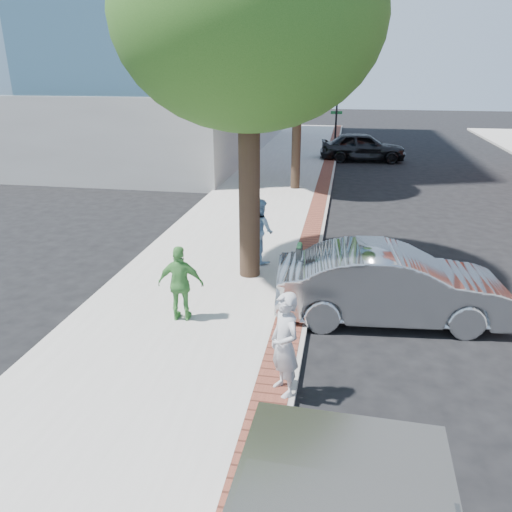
% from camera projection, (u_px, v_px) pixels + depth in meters
% --- Properties ---
extents(ground, '(120.00, 120.00, 0.00)m').
position_uv_depth(ground, '(260.00, 315.00, 11.12)').
color(ground, black).
rests_on(ground, ground).
extents(sidewalk, '(5.00, 60.00, 0.15)m').
position_uv_depth(sidewalk, '(257.00, 212.00, 18.71)').
color(sidewalk, '#9E9991').
rests_on(sidewalk, ground).
extents(brick_strip, '(0.60, 60.00, 0.01)m').
position_uv_depth(brick_strip, '(316.00, 213.00, 18.31)').
color(brick_strip, brown).
rests_on(brick_strip, sidewalk).
extents(curb, '(0.10, 60.00, 0.15)m').
position_uv_depth(curb, '(325.00, 216.00, 18.28)').
color(curb, gray).
rests_on(curb, ground).
extents(office_base, '(18.20, 22.20, 4.00)m').
position_uv_depth(office_base, '(123.00, 119.00, 32.83)').
color(office_base, gray).
rests_on(office_base, ground).
extents(signal_near, '(0.70, 0.15, 3.80)m').
position_uv_depth(signal_near, '(336.00, 118.00, 30.42)').
color(signal_near, black).
rests_on(signal_near, ground).
extents(tree_near, '(6.00, 6.00, 8.51)m').
position_uv_depth(tree_near, '(249.00, 18.00, 10.78)').
color(tree_near, black).
rests_on(tree_near, sidewalk).
extents(tree_far, '(4.80, 4.80, 7.14)m').
position_uv_depth(tree_far, '(298.00, 64.00, 20.37)').
color(tree_far, black).
rests_on(tree_far, sidewalk).
extents(parking_meter, '(0.12, 0.32, 1.47)m').
position_uv_depth(parking_meter, '(299.00, 261.00, 10.87)').
color(parking_meter, gray).
rests_on(parking_meter, sidewalk).
extents(person_gray, '(0.73, 0.77, 1.77)m').
position_uv_depth(person_gray, '(285.00, 345.00, 7.92)').
color(person_gray, '#A7A7AC').
rests_on(person_gray, sidewalk).
extents(person_officer, '(1.07, 1.08, 1.76)m').
position_uv_depth(person_officer, '(259.00, 230.00, 13.52)').
color(person_officer, '#90BDDF').
rests_on(person_officer, sidewalk).
extents(person_green, '(0.99, 0.48, 1.63)m').
position_uv_depth(person_green, '(181.00, 284.00, 10.33)').
color(person_green, '#499543').
rests_on(person_green, sidewalk).
extents(sedan_silver, '(5.06, 2.18, 1.62)m').
position_uv_depth(sedan_silver, '(391.00, 285.00, 10.66)').
color(sedan_silver, '#A2A5A9').
rests_on(sedan_silver, ground).
extents(bg_car, '(5.03, 2.31, 1.67)m').
position_uv_depth(bg_car, '(363.00, 147.00, 29.11)').
color(bg_car, black).
rests_on(bg_car, ground).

